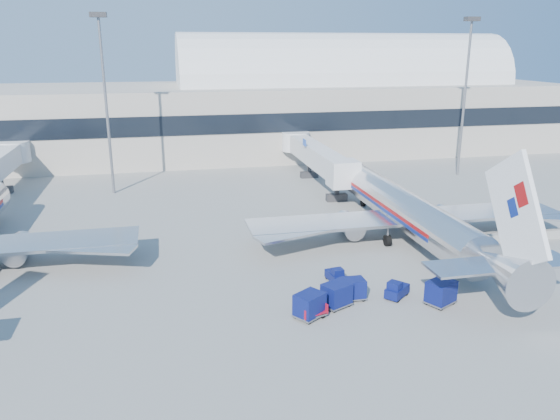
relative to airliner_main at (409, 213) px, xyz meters
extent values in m
plane|color=gray|center=(-10.00, -4.51, -2.93)|extent=(260.00, 260.00, 0.00)
cube|color=#B2AA9E|center=(-35.00, 51.49, 3.07)|extent=(170.00, 28.00, 12.00)
cube|color=black|center=(-35.00, 37.54, 4.07)|extent=(170.00, 0.40, 3.00)
cylinder|color=silver|center=(10.00, 51.49, 9.07)|extent=(60.00, 18.00, 18.00)
cylinder|color=silver|center=(0.00, 1.49, -0.03)|extent=(3.80, 28.00, 3.80)
sphere|color=silver|center=(0.00, 15.49, -0.03)|extent=(3.72, 3.72, 3.72)
cone|color=silver|center=(0.00, -15.51, 0.37)|extent=(3.80, 6.00, 3.80)
cube|color=#9B0B0E|center=(0.00, 2.49, 0.22)|extent=(3.85, 20.16, 0.32)
cube|color=navy|center=(0.00, 2.49, -0.15)|extent=(3.85, 20.16, 0.32)
cube|color=white|center=(0.00, -16.01, 4.77)|extent=(0.35, 7.79, 8.74)
cube|color=silver|center=(0.00, -15.01, 0.57)|extent=(11.00, 3.00, 0.18)
cube|color=silver|center=(0.00, 0.49, -0.63)|extent=(32.00, 5.00, 0.28)
cylinder|color=#B7B7BC|center=(-5.50, 1.99, -1.58)|extent=(2.10, 3.80, 2.10)
cylinder|color=#B7B7BC|center=(5.50, 1.99, -1.58)|extent=(2.10, 3.80, 2.10)
cylinder|color=black|center=(0.00, 12.49, -2.48)|extent=(0.40, 0.90, 0.90)
cylinder|color=#B7B7BC|center=(-36.50, 1.99, -1.58)|extent=(2.10, 3.80, 2.10)
cube|color=silver|center=(-2.40, 25.49, 1.07)|extent=(2.70, 24.00, 2.70)
cube|color=silver|center=(-2.40, 13.29, 1.07)|extent=(3.40, 3.20, 3.20)
cylinder|color=silver|center=(-2.40, 36.99, 1.07)|extent=(4.40, 4.40, 3.00)
cube|color=#2D2D30|center=(-2.40, 15.49, -1.13)|extent=(0.50, 0.50, 3.00)
cube|color=#2D2D30|center=(-2.40, 15.49, -2.48)|extent=(2.60, 1.00, 0.90)
cube|color=#2D2D30|center=(-2.40, 28.49, -1.13)|extent=(0.50, 0.50, 3.00)
cube|color=#2D2D30|center=(-2.40, 28.49, -2.48)|extent=(2.60, 1.00, 0.90)
cube|color=navy|center=(-4.00, 25.49, 2.87)|extent=(0.12, 1.40, 0.90)
cylinder|color=silver|center=(-44.40, 36.99, 1.07)|extent=(4.40, 4.40, 3.00)
cube|color=#2D2D30|center=(-44.40, 28.49, -1.13)|extent=(0.50, 0.50, 3.00)
cube|color=#2D2D30|center=(-44.40, 28.49, -2.48)|extent=(2.60, 1.00, 0.90)
cylinder|color=slate|center=(-30.00, 25.49, 8.07)|extent=(0.36, 0.36, 22.00)
cube|color=#2D2D30|center=(-30.00, 25.49, 19.37)|extent=(2.00, 1.20, 0.60)
cylinder|color=slate|center=(20.00, 25.49, 8.07)|extent=(0.36, 0.36, 22.00)
cube|color=#2D2D30|center=(20.00, 25.49, 19.37)|extent=(2.00, 1.20, 0.60)
cube|color=#9E9E96|center=(8.00, -2.51, -2.48)|extent=(3.00, 0.55, 0.90)
cube|color=#9E9E96|center=(11.30, -2.51, -2.48)|extent=(3.00, 0.55, 0.90)
cube|color=#9E9E96|center=(14.60, -2.51, -2.48)|extent=(3.00, 0.55, 0.90)
cube|color=#0A114D|center=(-6.40, -11.78, -2.40)|extent=(2.40, 2.26, 0.72)
cube|color=#0A114D|center=(-6.77, -12.08, -1.83)|extent=(1.28, 1.29, 0.67)
cylinder|color=black|center=(-6.09, -10.95, -2.66)|extent=(0.55, 0.51, 0.54)
cube|color=#0A114D|center=(2.90, -8.02, -2.44)|extent=(2.30, 1.78, 0.67)
cube|color=#0A114D|center=(2.50, -7.83, -1.90)|extent=(1.10, 1.14, 0.63)
cylinder|color=black|center=(3.72, -7.94, -2.68)|extent=(0.54, 0.38, 0.50)
cube|color=#0A114D|center=(-10.18, -7.98, -2.44)|extent=(1.25, 2.13, 0.66)
cube|color=#0A114D|center=(-10.13, -8.42, -1.91)|extent=(0.97, 0.89, 0.62)
cylinder|color=black|center=(-10.66, -7.33, -2.68)|extent=(0.25, 0.51, 0.49)
cube|color=#0A114D|center=(-9.86, -11.36, -1.99)|extent=(1.77, 1.38, 1.43)
cube|color=slate|center=(-9.86, -11.36, -2.71)|extent=(1.87, 1.43, 0.10)
cylinder|color=black|center=(-9.17, -10.82, -2.73)|extent=(0.39, 0.16, 0.39)
cube|color=#0A114D|center=(-11.47, -12.28, -1.89)|extent=(2.43, 2.23, 1.58)
cube|color=slate|center=(-11.47, -12.28, -2.69)|extent=(2.55, 2.32, 0.11)
cylinder|color=black|center=(-11.05, -11.41, -2.71)|extent=(0.47, 0.35, 0.43)
cube|color=#0A114D|center=(-13.88, -13.50, -1.88)|extent=(2.51, 2.40, 1.60)
cube|color=slate|center=(-13.88, -13.50, -2.68)|extent=(2.63, 2.51, 0.11)
cylinder|color=black|center=(-13.59, -12.57, -2.71)|extent=(0.46, 0.40, 0.44)
cube|color=#0A114D|center=(-3.73, -13.61, -1.86)|extent=(2.52, 2.34, 1.63)
cube|color=slate|center=(-3.73, -13.61, -2.68)|extent=(2.65, 2.44, 0.11)
cylinder|color=black|center=(-3.33, -12.70, -2.70)|extent=(0.48, 0.37, 0.45)
cube|color=#0A114D|center=(7.89, -9.34, -2.02)|extent=(2.14, 1.99, 1.38)
cube|color=slate|center=(7.89, -9.34, -2.72)|extent=(2.25, 2.07, 0.10)
cylinder|color=black|center=(8.72, -9.19, -2.74)|extent=(0.41, 0.31, 0.38)
cube|color=slate|center=(-13.74, -13.58, -2.62)|extent=(2.28, 1.90, 0.11)
cube|color=maroon|center=(-13.74, -13.58, -2.44)|extent=(2.30, 1.94, 0.07)
cylinder|color=black|center=(-13.31, -12.92, -2.75)|extent=(0.38, 0.25, 0.36)
camera|label=1|loc=(-23.46, -47.42, 15.67)|focal=35.00mm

